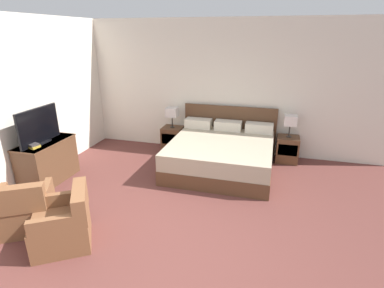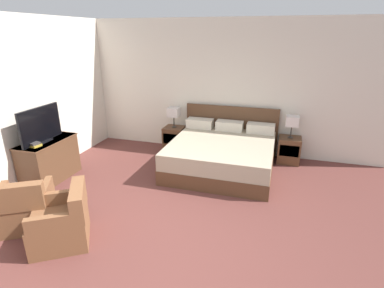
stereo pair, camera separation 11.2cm
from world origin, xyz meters
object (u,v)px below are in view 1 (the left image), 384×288
nightstand_right (287,149)px  book_red_cover (32,146)px  bed (221,153)px  table_lamp_right (291,121)px  armchair_companion (65,224)px  tv (39,126)px  table_lamp_left (172,112)px  nightstand_left (173,138)px  dresser (48,161)px  book_blue_cover (32,144)px  armchair_by_window (25,210)px

nightstand_right → book_red_cover: 4.89m
bed → table_lamp_right: bearing=29.6°
nightstand_right → armchair_companion: size_ratio=0.58×
tv → table_lamp_left: bearing=52.5°
nightstand_right → table_lamp_left: table_lamp_left is taller
nightstand_left → tv: (-1.67, -2.18, 0.80)m
nightstand_right → dresser: dresser is taller
book_red_cover → book_blue_cover: bearing=180.0°
book_blue_cover → armchair_companion: bearing=-38.7°
book_red_cover → table_lamp_right: bearing=29.8°
table_lamp_right → armchair_by_window: bearing=-136.0°
dresser → armchair_by_window: 1.49m
nightstand_left → tv: size_ratio=0.59×
tv → armchair_companion: size_ratio=0.97×
nightstand_right → book_blue_cover: (-4.23, -2.42, 0.55)m
bed → tv: (-2.96, -1.45, 0.75)m
table_lamp_right → nightstand_left: bearing=-180.0°
table_lamp_right → dresser: 4.77m
bed → armchair_companion: bed is taller
nightstand_right → armchair_by_window: 4.93m
book_blue_cover → armchair_by_window: book_blue_cover is taller
bed → table_lamp_left: bearing=150.4°
nightstand_left → table_lamp_left: bearing=90.0°
book_red_cover → bed: bearing=29.9°
book_red_cover → nightstand_right: bearing=29.8°
nightstand_right → book_blue_cover: size_ratio=2.52×
nightstand_right → tv: tv is taller
table_lamp_left → book_red_cover: bearing=-124.4°
table_lamp_right → armchair_companion: (-2.80, -3.56, -0.61)m
nightstand_left → dresser: bearing=-128.4°
bed → armchair_by_window: (-2.26, -2.70, -0.03)m
table_lamp_right → tv: tv is taller
nightstand_left → book_blue_cover: 2.98m
table_lamp_left → book_red_cover: size_ratio=2.01×
nightstand_right → armchair_companion: (-2.80, -3.55, 0.01)m
book_blue_cover → nightstand_right: bearing=29.8°
nightstand_left → dresser: dresser is taller
armchair_by_window → armchair_companion: size_ratio=0.99×
armchair_companion → nightstand_left: bearing=86.1°
bed → table_lamp_right: (1.28, 0.73, 0.58)m
nightstand_right → armchair_by_window: size_ratio=0.58×
armchair_by_window → nightstand_right: bearing=44.0°
bed → armchair_by_window: bearing=-130.0°
table_lamp_left → tv: bearing=-127.5°
table_lamp_left → table_lamp_right: bearing=0.0°
table_lamp_left → book_blue_cover: table_lamp_left is taller
table_lamp_left → dresser: (-1.68, -2.12, -0.50)m
tv → book_red_cover: (0.01, -0.24, -0.28)m
table_lamp_right → book_blue_cover: bearing=-150.2°
bed → nightstand_left: (-1.28, 0.73, -0.05)m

